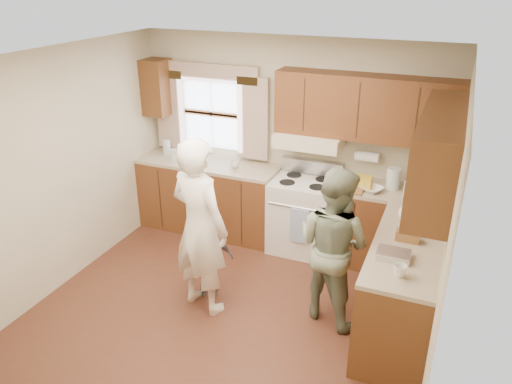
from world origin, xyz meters
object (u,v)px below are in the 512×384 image
at_px(stove, 304,214).
at_px(child, 209,259).
at_px(woman_left, 200,227).
at_px(woman_right, 333,245).

relative_size(stove, child, 1.24).
bearing_deg(woman_left, child, -66.68).
distance_m(stove, woman_left, 1.67).
distance_m(woman_left, woman_right, 1.28).
distance_m(stove, child, 1.44).
relative_size(woman_left, child, 2.09).
relative_size(stove, woman_left, 0.59).
relative_size(woman_left, woman_right, 1.15).
bearing_deg(stove, woman_right, -61.03).
distance_m(woman_left, child, 0.51).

